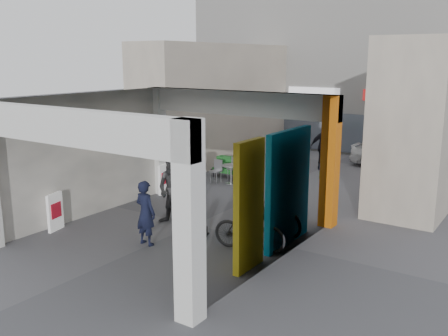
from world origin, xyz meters
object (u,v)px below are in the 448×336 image
Objects in this scene: border_collie at (198,228)px; man_with_dog at (145,213)px; bicycle_front at (271,212)px; man_crates at (324,147)px; produce_stand at (227,169)px; man_back_turned at (174,190)px; man_elderly at (284,184)px; white_van at (396,154)px; cafe_set at (232,174)px; bicycle_rear at (249,229)px.

border_collie is 1.40m from man_with_dog.
bicycle_front is at bearing -126.29° from man_with_dog.
man_crates is 7.86m from bicycle_front.
produce_stand is 0.59× the size of man_back_turned.
border_collie is 1.50m from man_back_turned.
bicycle_front is (0.38, -1.48, -0.38)m from man_elderly.
man_elderly reaches higher than white_van.
border_collie is at bearing -99.01° from man_elderly.
cafe_set is at bearing 56.10° from bicycle_front.
white_van reaches higher than border_collie.
bicycle_front is (2.46, 0.94, -0.44)m from man_back_turned.
man_back_turned is at bearing -75.05° from cafe_set.
bicycle_front is at bearing -46.29° from cafe_set.
man_crates is at bearing -88.13° from man_with_dog.
man_back_turned is at bearing 164.44° from white_van.
produce_stand is at bearing 98.18° from man_back_turned.
border_collie is at bearing 152.08° from bicycle_front.
man_elderly is (1.67, 3.96, 0.11)m from man_with_dog.
man_with_dog is at bearing -144.60° from border_collie.
man_with_dog is at bearing 152.76° from bicycle_front.
man_with_dog is at bearing 65.84° from man_crates.
border_collie is 0.37× the size of man_crates.
man_crates is at bearing 74.60° from man_back_turned.
produce_stand is 6.64m from border_collie.
bicycle_front is at bearing -1.55° from bicycle_rear.
man_with_dog is at bearing 168.26° from white_van.
produce_stand is 0.63× the size of man_elderly.
man_elderly reaches higher than bicycle_front.
cafe_set is at bearing 93.98° from man_back_turned.
man_with_dog is (1.70, -6.42, 0.51)m from cafe_set.
man_crates is at bearing 62.09° from cafe_set.
cafe_set is 6.66m from man_with_dog.
man_elderly reaches higher than man_with_dog.
man_back_turned is 8.60m from man_crates.
cafe_set is 0.38× the size of white_van.
bicycle_rear reaches higher than cafe_set.
border_collie is 1.94m from bicycle_front.
bicycle_rear is at bearing 178.81° from white_van.
bicycle_rear is 10.93m from white_van.
man_elderly is at bearing 26.90° from bicycle_front.
border_collie is 0.38× the size of man_elderly.
man_crates is (-0.55, 9.11, 0.66)m from border_collie.
man_back_turned reaches higher than man_elderly.
bicycle_front is 9.51m from white_van.
man_crates is (0.26, 10.12, 0.14)m from man_with_dog.
man_elderly is 8.08m from white_van.
man_elderly is (2.08, 2.42, -0.06)m from man_back_turned.
cafe_set is 4.25m from man_crates.
border_collie is 3.13m from man_elderly.
man_elderly is 0.97× the size of man_crates.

